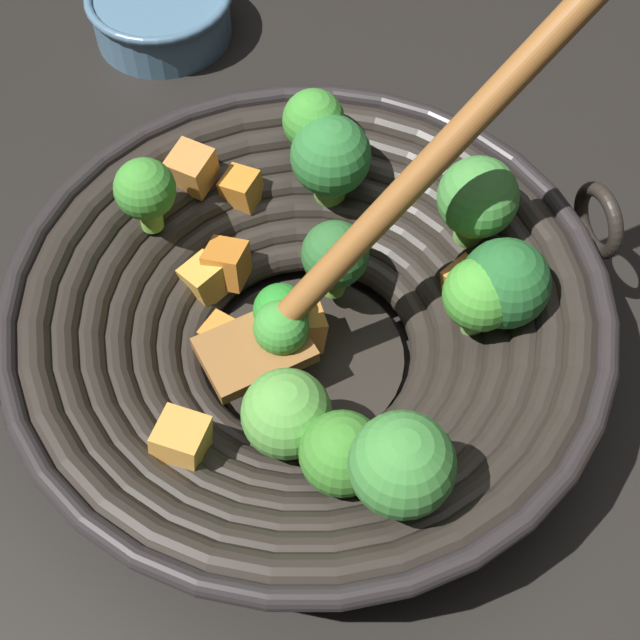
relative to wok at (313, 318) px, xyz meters
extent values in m
plane|color=black|center=(0.00, 0.00, -0.06)|extent=(4.00, 4.00, 0.00)
cylinder|color=black|center=(0.00, 0.00, -0.05)|extent=(0.13, 0.13, 0.01)
torus|color=black|center=(0.00, 0.00, -0.04)|extent=(0.19, 0.19, 0.02)
torus|color=black|center=(0.00, 0.00, -0.03)|extent=(0.22, 0.22, 0.02)
torus|color=black|center=(0.00, 0.00, -0.02)|extent=(0.25, 0.25, 0.02)
torus|color=black|center=(0.00, 0.00, -0.01)|extent=(0.28, 0.28, 0.02)
torus|color=black|center=(0.00, 0.00, 0.00)|extent=(0.31, 0.31, 0.02)
torus|color=black|center=(0.00, 0.00, 0.00)|extent=(0.34, 0.34, 0.02)
torus|color=black|center=(0.00, 0.00, 0.01)|extent=(0.37, 0.37, 0.02)
torus|color=black|center=(0.00, 0.00, 0.02)|extent=(0.39, 0.39, 0.01)
torus|color=black|center=(-0.03, -0.20, 0.02)|extent=(0.05, 0.02, 0.05)
cylinder|color=#55A538|center=(0.01, 0.02, -0.02)|extent=(0.02, 0.02, 0.02)
sphere|color=green|center=(0.01, 0.02, 0.00)|extent=(0.04, 0.04, 0.04)
cylinder|color=#73AE3D|center=(0.12, 0.06, 0.01)|extent=(0.02, 0.02, 0.02)
sphere|color=#3F8F31|center=(0.12, 0.06, 0.04)|extent=(0.04, 0.04, 0.04)
cylinder|color=#85B74A|center=(0.02, 0.02, -0.03)|extent=(0.02, 0.02, 0.02)
sphere|color=#288829|center=(0.02, 0.02, 0.00)|extent=(0.04, 0.04, 0.04)
cylinder|color=#62914A|center=(-0.10, 0.03, -0.01)|extent=(0.03, 0.03, 0.02)
sphere|color=#3C822A|center=(-0.10, 0.03, 0.02)|extent=(0.05, 0.05, 0.05)
cylinder|color=#65A33F|center=(0.01, -0.13, 0.01)|extent=(0.03, 0.02, 0.02)
sphere|color=#46923F|center=(0.01, -0.13, 0.04)|extent=(0.05, 0.05, 0.05)
cylinder|color=#73A34C|center=(-0.14, 0.02, 0.02)|extent=(0.03, 0.02, 0.02)
sphere|color=#3E873A|center=(-0.14, 0.02, 0.05)|extent=(0.06, 0.06, 0.06)
cylinder|color=olive|center=(0.10, -0.07, 0.00)|extent=(0.03, 0.03, 0.02)
sphere|color=#2E7434|center=(0.10, -0.07, 0.03)|extent=(0.06, 0.06, 0.06)
cylinder|color=#689F3B|center=(0.03, -0.04, -0.02)|extent=(0.02, 0.02, 0.02)
sphere|color=#2C652D|center=(0.03, -0.04, 0.01)|extent=(0.05, 0.05, 0.05)
cylinder|color=#589637|center=(-0.05, -0.11, 0.00)|extent=(0.02, 0.02, 0.01)
sphere|color=#24632C|center=(-0.05, -0.11, 0.03)|extent=(0.06, 0.06, 0.06)
cylinder|color=#5F974B|center=(0.13, -0.07, 0.01)|extent=(0.03, 0.02, 0.02)
sphere|color=#3E9131|center=(0.13, -0.07, 0.04)|extent=(0.04, 0.04, 0.04)
cylinder|color=#74B13D|center=(-0.06, 0.05, -0.02)|extent=(0.02, 0.03, 0.02)
sphere|color=#58A041|center=(-0.06, 0.05, 0.01)|extent=(0.06, 0.06, 0.06)
cylinder|color=#79AC53|center=(-0.05, -0.09, 0.00)|extent=(0.02, 0.02, 0.02)
sphere|color=green|center=(-0.05, -0.09, 0.03)|extent=(0.05, 0.05, 0.05)
cube|color=orange|center=(0.12, -0.01, 0.00)|extent=(0.03, 0.04, 0.03)
cube|color=#C26F24|center=(0.08, 0.03, -0.02)|extent=(0.04, 0.04, 0.03)
cube|color=gold|center=(-0.04, 0.11, 0.00)|extent=(0.04, 0.04, 0.03)
cube|color=orange|center=(0.03, 0.05, -0.02)|extent=(0.03, 0.03, 0.03)
cube|color=orange|center=(0.01, 0.00, -0.02)|extent=(0.04, 0.04, 0.04)
cube|color=#C47D3B|center=(0.14, 0.02, 0.02)|extent=(0.04, 0.04, 0.03)
cube|color=orange|center=(-0.02, -0.11, 0.00)|extent=(0.03, 0.03, 0.03)
cube|color=gold|center=(0.08, 0.05, -0.02)|extent=(0.03, 0.03, 0.03)
cylinder|color=#56B247|center=(-0.06, 0.02, -0.02)|extent=(0.02, 0.01, 0.01)
cylinder|color=#6BC651|center=(0.02, 0.02, -0.02)|extent=(0.02, 0.02, 0.01)
cylinder|color=#6BC651|center=(-0.11, 0.05, 0.01)|extent=(0.02, 0.02, 0.01)
cylinder|color=#56B247|center=(-0.03, 0.12, 0.00)|extent=(0.01, 0.01, 0.01)
cylinder|color=#56B247|center=(0.07, -0.05, -0.02)|extent=(0.02, 0.02, 0.01)
cube|color=brown|center=(0.00, 0.04, -0.01)|extent=(0.05, 0.07, 0.01)
cylinder|color=#985D2C|center=(0.00, -0.09, 0.11)|extent=(0.02, 0.22, 0.21)
cylinder|color=slate|center=(0.38, -0.04, -0.04)|extent=(0.12, 0.12, 0.04)
cylinder|color=#99D166|center=(0.35, -0.02, -0.03)|extent=(0.02, 0.02, 0.01)
camera|label=1|loc=(-0.29, 0.15, 0.49)|focal=50.77mm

